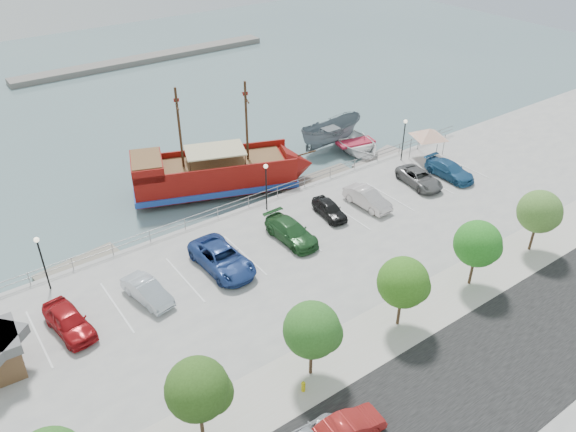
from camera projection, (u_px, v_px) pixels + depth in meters
ground at (313, 256)px, 43.72m from camera, size 160.00×160.00×0.00m
street at (485, 376)px, 32.18m from camera, size 100.00×8.00×0.04m
sidewalk at (408, 317)px, 36.30m from camera, size 100.00×4.00×0.05m
seawall_railing at (258, 198)px, 48.27m from camera, size 50.00×0.06×1.00m
far_shore at (146, 59)px, 86.24m from camera, size 40.00×3.00×0.80m
pirate_ship at (228, 173)px, 51.53m from camera, size 17.27×10.07×10.73m
patrol_boat at (331, 135)px, 59.50m from camera, size 7.63×2.96×2.94m
speedboat at (355, 145)px, 58.99m from camera, size 6.63×8.33×1.55m
dock_west at (78, 265)px, 42.38m from camera, size 6.52×2.64×0.36m
dock_mid at (317, 180)px, 53.66m from camera, size 7.82×2.26×0.45m
dock_east at (378, 159)px, 57.57m from camera, size 6.79×3.34×0.37m
canopy_tent at (430, 129)px, 54.54m from camera, size 5.53×5.53×3.48m
street_sedan at (347, 429)px, 28.37m from camera, size 4.27×1.80×1.37m
fire_hydrant at (303, 386)px, 31.06m from camera, size 0.25×0.25×0.73m
lamp_post_left at (41, 254)px, 37.22m from camera, size 0.36×0.36×4.28m
lamp_post_mid at (266, 179)px, 46.09m from camera, size 0.36×0.36×4.28m
lamp_post_right at (404, 133)px, 53.96m from camera, size 0.36×0.36×4.28m
tree_b at (201, 390)px, 27.19m from camera, size 3.30×3.20×5.00m
tree_c at (315, 331)px, 30.63m from camera, size 3.30×3.20×5.00m
tree_d at (405, 283)px, 34.08m from camera, size 3.30×3.20×5.00m
tree_e at (480, 245)px, 37.53m from camera, size 3.30×3.20×5.00m
tree_f at (541, 213)px, 40.97m from camera, size 3.30×3.20×5.00m
parked_car_a at (69, 321)px, 34.88m from camera, size 2.51×4.90×1.60m
parked_car_b at (147, 291)px, 37.46m from camera, size 2.32×4.50×1.41m
parked_car_c at (222, 258)px, 40.33m from camera, size 3.00×6.13×1.68m
parked_car_d at (291, 232)px, 43.43m from camera, size 2.25×5.26×1.51m
parked_car_e at (329, 209)px, 46.43m from camera, size 2.08×4.07×1.33m
parked_car_f at (367, 198)px, 47.72m from camera, size 1.83×4.67×1.51m
parked_car_g at (419, 178)px, 50.95m from camera, size 2.97×5.19×1.36m
parked_car_h at (450, 170)px, 52.18m from camera, size 2.08×5.03×1.46m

